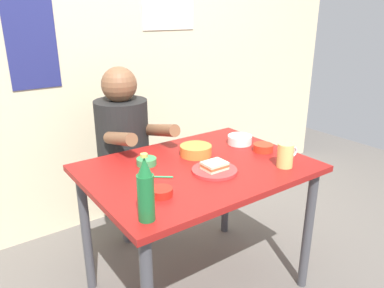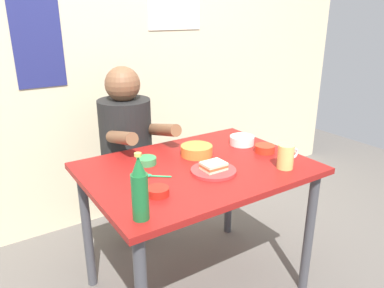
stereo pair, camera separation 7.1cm
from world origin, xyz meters
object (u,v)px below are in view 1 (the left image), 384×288
(plate_orange, at_px, (214,170))
(beer_bottle, at_px, (146,191))
(stool, at_px, (126,194))
(beer_mug, at_px, (286,155))
(sandwich, at_px, (215,166))
(dining_table, at_px, (198,182))
(person_seated, at_px, (123,134))
(sauce_bowl_chili, at_px, (263,147))

(plate_orange, bearing_deg, beer_bottle, -157.90)
(stool, relative_size, beer_mug, 3.57)
(sandwich, bearing_deg, stool, 100.14)
(dining_table, xyz_separation_m, person_seated, (-0.11, 0.62, 0.12))
(plate_orange, relative_size, sauce_bowl_chili, 2.00)
(beer_bottle, xyz_separation_m, sauce_bowl_chili, (0.87, 0.26, -0.10))
(stool, bearing_deg, sauce_bowl_chili, -52.03)
(person_seated, bearing_deg, stool, 90.00)
(sauce_bowl_chili, bearing_deg, dining_table, 173.87)
(person_seated, height_order, sauce_bowl_chili, person_seated)
(stool, xyz_separation_m, person_seated, (0.00, -0.01, 0.42))
(plate_orange, relative_size, beer_bottle, 0.84)
(person_seated, distance_m, beer_bottle, 0.99)
(sandwich, height_order, beer_bottle, beer_bottle)
(stool, bearing_deg, plate_orange, -79.86)
(person_seated, height_order, plate_orange, person_seated)
(person_seated, height_order, beer_bottle, person_seated)
(person_seated, relative_size, sandwich, 6.54)
(beer_mug, height_order, beer_bottle, beer_bottle)
(stool, xyz_separation_m, sauce_bowl_chili, (0.53, -0.67, 0.41))
(stool, distance_m, sauce_bowl_chili, 0.95)
(stool, height_order, sauce_bowl_chili, sauce_bowl_chili)
(sandwich, height_order, sauce_bowl_chili, sandwich)
(beer_bottle, distance_m, sauce_bowl_chili, 0.91)
(dining_table, relative_size, person_seated, 1.53)
(stool, relative_size, plate_orange, 2.05)
(sandwich, bearing_deg, dining_table, 100.62)
(plate_orange, distance_m, sauce_bowl_chili, 0.40)
(plate_orange, height_order, sauce_bowl_chili, sauce_bowl_chili)
(dining_table, xyz_separation_m, plate_orange, (0.02, -0.11, 0.10))
(dining_table, bearing_deg, person_seated, 100.23)
(stool, height_order, plate_orange, plate_orange)
(person_seated, relative_size, beer_mug, 5.71)
(beer_mug, xyz_separation_m, sauce_bowl_chili, (0.07, 0.22, -0.04))
(sandwich, xyz_separation_m, sauce_bowl_chili, (0.39, 0.06, -0.01))
(person_seated, xyz_separation_m, plate_orange, (0.13, -0.73, -0.02))
(dining_table, relative_size, stool, 2.44)
(sauce_bowl_chili, bearing_deg, beer_bottle, -163.59)
(sauce_bowl_chili, bearing_deg, sandwich, -170.92)
(person_seated, bearing_deg, dining_table, -79.77)
(dining_table, height_order, stool, dining_table)
(stool, height_order, beer_bottle, beer_bottle)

